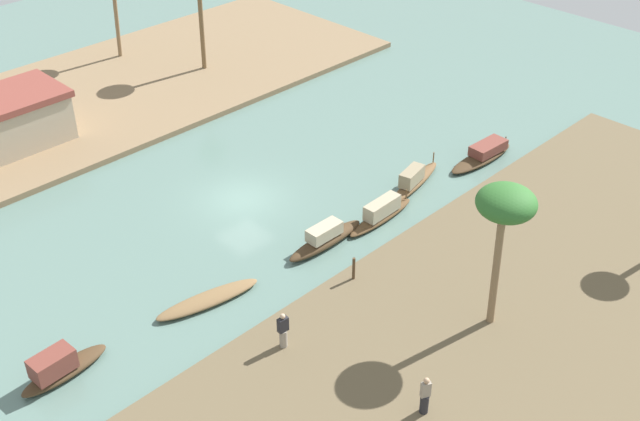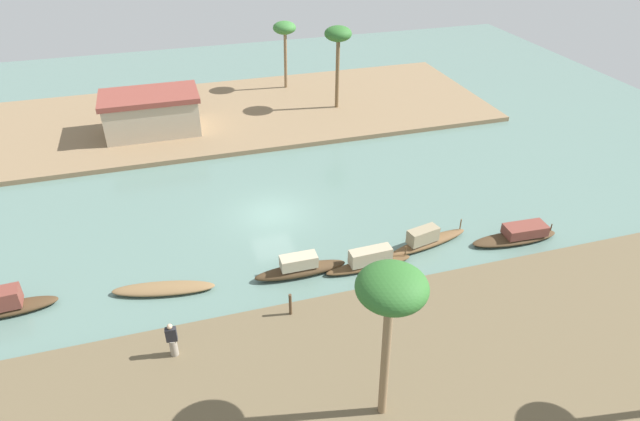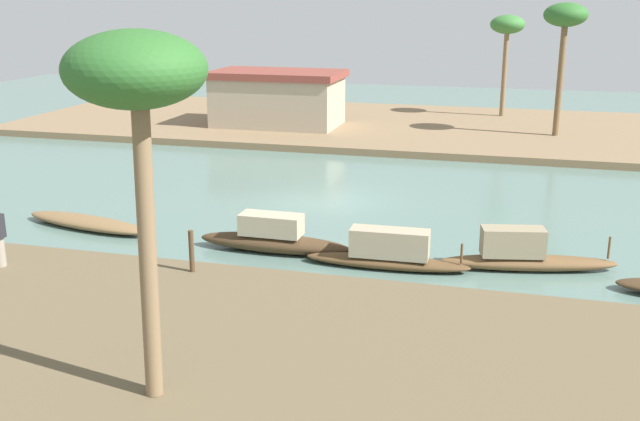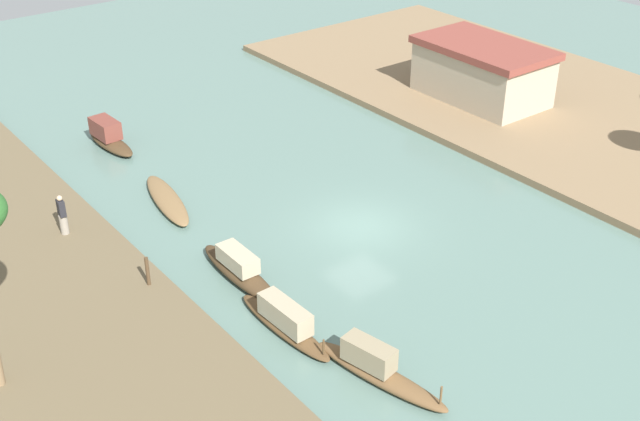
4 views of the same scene
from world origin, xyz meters
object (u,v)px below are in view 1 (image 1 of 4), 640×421
(sampan_midstream, at_px, (59,367))
(sampan_foreground, at_px, (208,299))
(mooring_post, at_px, (354,268))
(palm_tree_left_near, at_px, (506,208))
(sampan_with_red_awning, at_px, (414,180))
(person_by_mooring, at_px, (425,397))
(sampan_downstream_large, at_px, (484,154))
(person_on_near_bank, at_px, (283,331))
(sampan_near_left_bank, at_px, (381,213))
(riverside_building, at_px, (3,122))
(sampan_upstream_small, at_px, (325,238))

(sampan_midstream, distance_m, sampan_foreground, 7.03)
(mooring_post, xyz_separation_m, palm_tree_left_near, (2.02, -6.03, 5.19))
(sampan_with_red_awning, distance_m, palm_tree_left_near, 12.88)
(person_by_mooring, bearing_deg, sampan_midstream, -26.10)
(sampan_downstream_large, relative_size, mooring_post, 4.47)
(sampan_downstream_large, height_order, mooring_post, mooring_post)
(sampan_midstream, height_order, person_on_near_bank, person_on_near_bank)
(mooring_post, bearing_deg, palm_tree_left_near, -71.43)
(sampan_midstream, distance_m, person_by_mooring, 14.40)
(sampan_downstream_large, bearing_deg, person_on_near_bank, -166.91)
(sampan_with_red_awning, height_order, person_by_mooring, person_by_mooring)
(sampan_downstream_large, height_order, sampan_midstream, sampan_midstream)
(person_on_near_bank, height_order, mooring_post, person_on_near_bank)
(person_by_mooring, bearing_deg, sampan_downstream_large, -123.66)
(sampan_near_left_bank, xyz_separation_m, palm_tree_left_near, (-2.86, -8.61, 5.68))
(sampan_with_red_awning, distance_m, riverside_building, 23.95)
(person_on_near_bank, bearing_deg, sampan_upstream_small, -142.55)
(sampan_downstream_large, height_order, person_on_near_bank, person_on_near_bank)
(sampan_downstream_large, relative_size, person_by_mooring, 2.97)
(sampan_upstream_small, distance_m, sampan_near_left_bank, 3.65)
(palm_tree_left_near, bearing_deg, sampan_midstream, 144.74)
(sampan_near_left_bank, xyz_separation_m, sampan_with_red_awning, (3.71, 0.89, -0.02))
(sampan_foreground, bearing_deg, mooring_post, -22.48)
(sampan_downstream_large, xyz_separation_m, person_by_mooring, (-17.75, -9.79, 0.73))
(sampan_near_left_bank, relative_size, mooring_post, 4.13)
(riverside_building, bearing_deg, person_by_mooring, -87.96)
(person_by_mooring, bearing_deg, riverside_building, -60.28)
(sampan_near_left_bank, xyz_separation_m, riverside_building, (-10.07, 20.41, 1.46))
(riverside_building, bearing_deg, sampan_downstream_large, -47.50)
(sampan_downstream_large, bearing_deg, riverside_building, 135.48)
(sampan_foreground, height_order, person_by_mooring, person_by_mooring)
(sampan_with_red_awning, bearing_deg, sampan_near_left_bank, -178.68)
(sampan_upstream_small, distance_m, sampan_midstream, 13.85)
(sampan_upstream_small, relative_size, sampan_midstream, 1.23)
(sampan_downstream_large, height_order, sampan_foreground, sampan_downstream_large)
(sampan_downstream_large, bearing_deg, sampan_upstream_small, -179.94)
(person_on_near_bank, bearing_deg, sampan_midstream, -30.26)
(sampan_upstream_small, relative_size, person_by_mooring, 2.77)
(palm_tree_left_near, bearing_deg, sampan_downstream_large, 35.95)
(sampan_downstream_large, bearing_deg, palm_tree_left_near, -141.28)
(sampan_downstream_large, xyz_separation_m, mooring_post, (-13.76, -2.48, 0.56))
(sampan_upstream_small, bearing_deg, person_on_near_bank, -147.89)
(sampan_upstream_small, xyz_separation_m, sampan_downstream_large, (12.49, -0.59, -0.06))
(sampan_foreground, relative_size, person_by_mooring, 2.96)
(sampan_foreground, distance_m, riverside_building, 19.37)
(sampan_with_red_awning, xyz_separation_m, person_on_near_bank, (-13.88, -4.46, 0.72))
(sampan_foreground, distance_m, sampan_with_red_awning, 14.14)
(sampan_downstream_large, height_order, sampan_with_red_awning, sampan_with_red_awning)
(sampan_downstream_large, xyz_separation_m, sampan_foreground, (-19.29, 1.23, -0.18))
(sampan_foreground, height_order, riverside_building, riverside_building)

